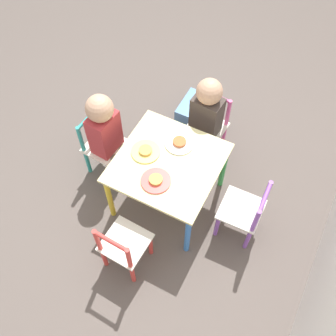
% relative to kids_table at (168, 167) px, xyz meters
% --- Properties ---
extents(ground_plane, '(6.00, 6.00, 0.00)m').
position_rel_kids_table_xyz_m(ground_plane, '(0.00, 0.00, -0.41)').
color(ground_plane, '#5B514C').
extents(kids_table, '(0.63, 0.63, 0.47)m').
position_rel_kids_table_xyz_m(kids_table, '(0.00, 0.00, 0.00)').
color(kids_table, beige).
rests_on(kids_table, ground_plane).
extents(chair_teal, '(0.28, 0.28, 0.51)m').
position_rel_kids_table_xyz_m(chair_teal, '(-0.04, -0.54, -0.16)').
color(chair_teal, silver).
rests_on(chair_teal, ground_plane).
extents(chair_pink, '(0.28, 0.28, 0.51)m').
position_rel_kids_table_xyz_m(chair_pink, '(-0.53, 0.05, -0.16)').
color(chair_pink, silver).
rests_on(chair_pink, ground_plane).
extents(chair_red, '(0.27, 0.27, 0.51)m').
position_rel_kids_table_xyz_m(chair_red, '(0.54, -0.02, -0.16)').
color(chair_red, silver).
rests_on(chair_red, ground_plane).
extents(chair_purple, '(0.27, 0.27, 0.51)m').
position_rel_kids_table_xyz_m(chair_purple, '(-0.01, 0.54, -0.16)').
color(chair_purple, silver).
rests_on(chair_purple, ground_plane).
extents(child_front, '(0.21, 0.23, 0.76)m').
position_rel_kids_table_xyz_m(child_front, '(-0.04, -0.48, 0.06)').
color(child_front, '#7A6B5B').
rests_on(child_front, ground_plane).
extents(child_left, '(0.23, 0.21, 0.74)m').
position_rel_kids_table_xyz_m(child_left, '(-0.47, 0.04, 0.04)').
color(child_left, '#7A6B5B').
rests_on(child_left, ground_plane).
extents(plate_front, '(0.18, 0.18, 0.03)m').
position_rel_kids_table_xyz_m(plate_front, '(-0.00, -0.16, 0.07)').
color(plate_front, '#EADB66').
rests_on(plate_front, kids_table).
extents(plate_left, '(0.19, 0.19, 0.03)m').
position_rel_kids_table_xyz_m(plate_left, '(-0.16, 0.00, 0.07)').
color(plate_left, white).
rests_on(plate_left, kids_table).
extents(plate_right, '(0.18, 0.18, 0.03)m').
position_rel_kids_table_xyz_m(plate_right, '(0.16, 0.00, 0.07)').
color(plate_right, '#E54C47').
rests_on(plate_right, kids_table).
extents(storage_bin, '(0.29, 0.21, 0.20)m').
position_rel_kids_table_xyz_m(storage_bin, '(-0.74, -0.15, -0.31)').
color(storage_bin, '#4C7FB7').
rests_on(storage_bin, ground_plane).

